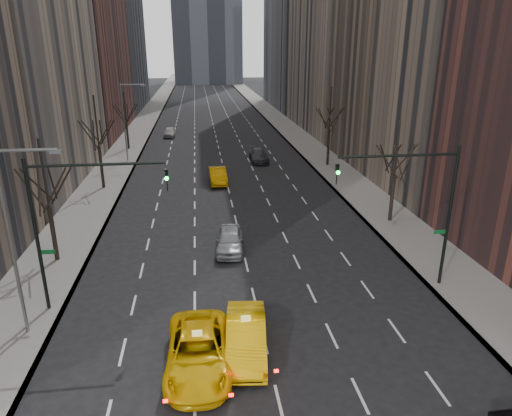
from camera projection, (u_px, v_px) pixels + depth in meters
name	position (u px, v px, depth m)	size (l,w,h in m)	color
sidewalk_left	(142.00, 127.00, 77.89)	(4.50, 320.00, 0.15)	slate
sidewalk_right	(283.00, 124.00, 80.80)	(4.50, 320.00, 0.15)	slate
tree_lw_b	(49.00, 207.00, 28.09)	(3.36, 3.50, 7.82)	black
tree_lw_c	(99.00, 148.00, 42.94)	(3.36, 3.50, 8.74)	black
tree_lw_d	(126.00, 123.00, 59.92)	(3.36, 3.50, 7.36)	black
tree_rw_b	(394.00, 176.00, 34.68)	(3.36, 3.50, 7.82)	black
tree_rw_c	(329.00, 131.00, 51.40)	(3.36, 3.50, 8.74)	black
traffic_mast_left	(69.00, 211.00, 22.23)	(6.69, 0.39, 8.00)	black
traffic_mast_right	(423.00, 196.00, 24.40)	(6.69, 0.39, 8.00)	black
streetlight_near	(16.00, 225.00, 20.11)	(2.83, 0.22, 9.00)	slate
streetlight_far	(127.00, 114.00, 52.83)	(2.83, 0.22, 9.00)	slate
taxi_suv	(198.00, 352.00, 19.38)	(2.66, 5.78, 1.61)	#EFB605
taxi_sedan	(246.00, 337.00, 20.35)	(1.75, 5.02, 1.65)	#FFB805
silver_sedan_ahead	(230.00, 240.00, 30.68)	(1.78, 4.42, 1.51)	#979A9E
far_taxi	(218.00, 176.00, 45.88)	(1.64, 4.70, 1.55)	orange
far_suv_grey	(259.00, 155.00, 54.52)	(2.06, 5.06, 1.47)	#2F2F34
far_car_white	(170.00, 132.00, 69.55)	(1.66, 4.12, 1.41)	#BABABA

